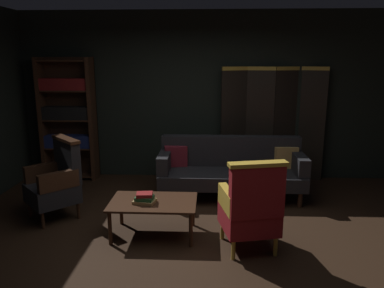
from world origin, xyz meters
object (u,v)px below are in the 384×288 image
Objects in this scene: armchair_gilt_accent at (251,208)px; book_green_cloth at (145,198)px; folding_screen at (272,122)px; coffee_table at (153,205)px; velvet_couch at (231,167)px; armchair_wing_left at (56,181)px; book_red_leather at (144,195)px; book_tan_leather at (145,201)px; bookshelf at (68,117)px.

book_green_cloth is (-1.19, 0.26, -0.01)m from armchair_gilt_accent.
coffee_table is at bearing -127.95° from folding_screen.
armchair_wing_left is at bearing -159.23° from velvet_couch.
folding_screen is 3.51m from armchair_wing_left.
folding_screen is at bearing 51.32° from book_red_leather.
armchair_gilt_accent is (-0.60, -2.49, -0.50)m from folding_screen.
velvet_couch is 8.90× the size of book_tan_leather.
armchair_gilt_accent is at bearing -15.98° from coffee_table.
folding_screen reaches higher than book_red_leather.
folding_screen is at bearing 49.48° from velvet_couch.
coffee_table is at bearing 32.39° from book_green_cloth.
bookshelf is 1.97× the size of armchair_gilt_accent.
folding_screen is 2.61m from armchair_gilt_accent.
folding_screen is 2.90m from book_red_leather.
book_tan_leather is (-1.79, -2.23, -0.55)m from folding_screen.
coffee_table is (1.73, -2.07, -0.69)m from bookshelf.
book_tan_leather is 1.32× the size of book_red_leather.
armchair_gilt_accent reaches higher than velvet_couch.
armchair_gilt_accent is 1.21m from book_tan_leather.
book_red_leather is (-1.19, 0.26, 0.03)m from armchair_gilt_accent.
coffee_table is (-0.97, -1.32, -0.08)m from velvet_couch.
velvet_couch is at bearing 52.51° from book_green_cloth.
coffee_table is 0.13m from book_tan_leather.
armchair_gilt_accent is (0.12, -1.64, 0.04)m from velvet_couch.
bookshelf reaches higher than armchair_gilt_accent.
armchair_gilt_accent is at bearing -12.17° from book_green_cloth.
armchair_gilt_accent is at bearing -17.60° from armchair_wing_left.
bookshelf is 8.60× the size of book_tan_leather.
folding_screen is 1.24m from velvet_couch.
armchair_gilt_accent is at bearing -12.17° from book_red_leather.
book_red_leather is at bearing 0.00° from book_tan_leather.
book_green_cloth is at bearing 90.00° from book_red_leather.
bookshelf reaches higher than velvet_couch.
armchair_wing_left is 5.17× the size of book_green_cloth.
folding_screen is at bearing 1.80° from bookshelf.
bookshelf reaches higher than folding_screen.
bookshelf is at bearing 164.64° from velvet_couch.
velvet_couch is 2.04× the size of armchair_wing_left.
bookshelf is 0.97× the size of velvet_couch.
velvet_couch is 1.64m from coffee_table.
armchair_wing_left is 4.36× the size of book_tan_leather.
velvet_couch is at bearing 53.80° from coffee_table.
folding_screen is 2.90m from book_green_cloth.
velvet_couch reaches higher than coffee_table.
velvet_couch is (2.70, -0.74, -0.62)m from bookshelf.
book_green_cloth is (1.64, -2.12, -0.59)m from bookshelf.
velvet_couch is (-0.73, -0.85, -0.53)m from folding_screen.
folding_screen is 2.91m from book_tan_leather.
folding_screen is at bearing 51.32° from book_green_cloth.
book_red_leather is at bearing 167.83° from armchair_gilt_accent.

